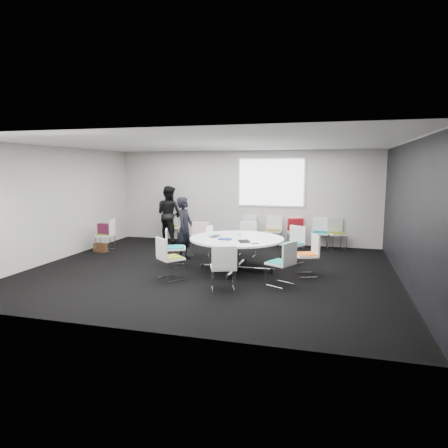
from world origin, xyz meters
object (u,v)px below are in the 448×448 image
(chair_back_d, at_px, (320,239))
(chair_back_e, at_px, (337,240))
(chair_back_c, at_px, (296,238))
(cup, at_px, (240,234))
(chair_ring_b, at_px, (293,251))
(chair_ring_c, at_px, (247,246))
(chair_ring_e, at_px, (175,255))
(chair_spare_left, at_px, (106,241))
(person_back, at_px, (169,214))
(brown_bag, at_px, (101,248))
(chair_ring_g, at_px, (223,276))
(chair_ring_d, at_px, (201,246))
(chair_ring_a, at_px, (306,263))
(maroon_bag, at_px, (105,229))
(chair_ring_h, at_px, (281,272))
(chair_person_back, at_px, (171,232))
(chair_back_b, at_px, (273,237))
(person_main, at_px, (185,229))
(chair_back_a, at_px, (246,236))
(conference_table, at_px, (237,247))
(chair_ring_f, at_px, (170,266))
(laptop, at_px, (217,236))

(chair_back_d, height_order, chair_back_e, same)
(chair_back_c, height_order, chair_back_e, same)
(chair_back_d, distance_m, cup, 3.26)
(chair_ring_b, xyz_separation_m, chair_ring_c, (-1.23, 0.40, 0.00))
(chair_ring_e, bearing_deg, chair_spare_left, -137.44)
(chair_spare_left, bearing_deg, chair_back_d, -84.87)
(chair_back_c, height_order, person_back, person_back)
(chair_back_c, xyz_separation_m, brown_bag, (-5.07, -2.10, -0.16))
(brown_bag, bearing_deg, chair_ring_g, -30.39)
(chair_spare_left, bearing_deg, chair_back_e, -86.34)
(chair_ring_d, relative_size, brown_bag, 2.44)
(chair_ring_a, height_order, maroon_bag, chair_ring_a)
(chair_ring_a, distance_m, chair_ring_h, 0.96)
(chair_person_back, bearing_deg, maroon_bag, 33.25)
(chair_ring_a, bearing_deg, brown_bag, 58.56)
(chair_ring_b, xyz_separation_m, brown_bag, (-5.18, -0.16, -0.16))
(chair_ring_g, xyz_separation_m, chair_back_c, (0.90, 4.54, 0.00))
(chair_back_b, height_order, cup, chair_back_b)
(chair_ring_e, xyz_separation_m, person_main, (-0.05, 0.74, 0.51))
(chair_back_a, bearing_deg, chair_ring_a, 143.40)
(chair_back_b, distance_m, brown_bag, 4.89)
(chair_back_d, xyz_separation_m, chair_back_e, (0.47, -0.02, 0.00))
(chair_back_e, distance_m, person_back, 5.04)
(chair_back_a, distance_m, chair_person_back, 2.40)
(conference_table, xyz_separation_m, chair_person_back, (-2.82, 2.92, -0.25))
(maroon_bag, bearing_deg, chair_ring_g, -32.34)
(chair_ring_c, bearing_deg, person_main, 31.17)
(chair_spare_left, bearing_deg, chair_back_b, -79.71)
(chair_ring_c, relative_size, brown_bag, 2.44)
(chair_ring_f, bearing_deg, chair_ring_d, 132.40)
(conference_table, distance_m, chair_back_b, 3.01)
(chair_back_e, bearing_deg, chair_back_a, -22.26)
(chair_spare_left, xyz_separation_m, chair_person_back, (1.15, 1.88, 0.00))
(chair_ring_g, distance_m, chair_back_d, 4.81)
(chair_back_b, bearing_deg, cup, 81.59)
(chair_person_back, bearing_deg, laptop, 103.77)
(conference_table, xyz_separation_m, laptop, (-0.46, -0.01, 0.22))
(chair_ring_e, distance_m, cup, 1.57)
(chair_person_back, distance_m, laptop, 3.80)
(chair_back_c, height_order, chair_back_d, same)
(chair_back_a, bearing_deg, chair_ring_d, 88.09)
(chair_ring_g, xyz_separation_m, person_back, (-2.95, 4.33, 0.59))
(chair_ring_b, xyz_separation_m, chair_ring_h, (-0.03, -1.99, 0.00))
(chair_back_b, bearing_deg, chair_back_c, 179.33)
(chair_ring_a, bearing_deg, chair_spare_left, 56.75)
(chair_ring_d, bearing_deg, laptop, 104.04)
(conference_table, distance_m, chair_ring_c, 1.46)
(chair_ring_b, height_order, chair_back_e, same)
(chair_back_c, relative_size, cup, 9.78)
(chair_back_b, xyz_separation_m, laptop, (-0.85, -2.99, 0.47))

